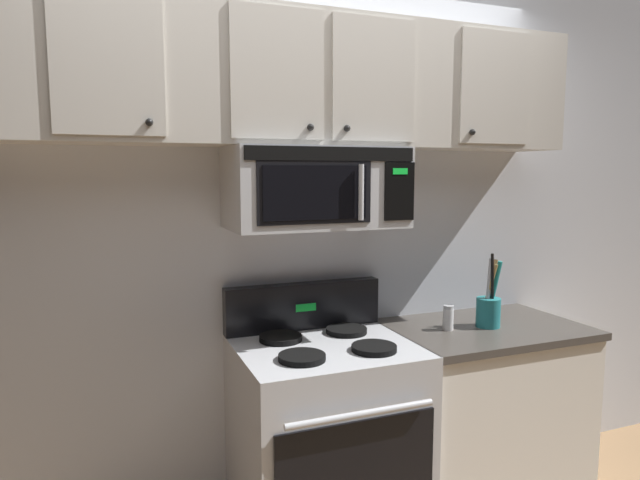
{
  "coord_description": "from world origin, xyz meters",
  "views": [
    {
      "loc": [
        -0.88,
        -1.74,
        1.64
      ],
      "look_at": [
        0.0,
        0.49,
        1.35
      ],
      "focal_mm": 31.36,
      "sensor_mm": 36.0,
      "label": 1
    }
  ],
  "objects_px": {
    "utensil_crock_teal": "(489,307)",
    "salt_shaker": "(448,318)",
    "stove_range": "(325,440)",
    "over_range_microwave": "(316,187)"
  },
  "relations": [
    {
      "from": "utensil_crock_teal",
      "to": "salt_shaker",
      "type": "bearing_deg",
      "value": 173.43
    },
    {
      "from": "stove_range",
      "to": "utensil_crock_teal",
      "type": "distance_m",
      "value": 0.99
    },
    {
      "from": "over_range_microwave",
      "to": "salt_shaker",
      "type": "xyz_separation_m",
      "value": [
        0.63,
        -0.11,
        -0.62
      ]
    },
    {
      "from": "utensil_crock_teal",
      "to": "salt_shaker",
      "type": "relative_size",
      "value": 3.06
    },
    {
      "from": "stove_range",
      "to": "over_range_microwave",
      "type": "height_order",
      "value": "over_range_microwave"
    },
    {
      "from": "over_range_microwave",
      "to": "stove_range",
      "type": "bearing_deg",
      "value": -89.86
    },
    {
      "from": "stove_range",
      "to": "over_range_microwave",
      "type": "distance_m",
      "value": 1.11
    },
    {
      "from": "stove_range",
      "to": "utensil_crock_teal",
      "type": "xyz_separation_m",
      "value": [
        0.84,
        -0.02,
        0.53
      ]
    },
    {
      "from": "over_range_microwave",
      "to": "salt_shaker",
      "type": "height_order",
      "value": "over_range_microwave"
    },
    {
      "from": "utensil_crock_teal",
      "to": "salt_shaker",
      "type": "xyz_separation_m",
      "value": [
        -0.21,
        0.02,
        -0.04
      ]
    }
  ]
}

